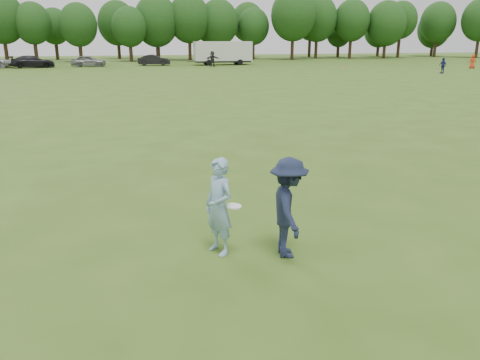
% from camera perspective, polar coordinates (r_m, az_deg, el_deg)
% --- Properties ---
extents(ground, '(200.00, 200.00, 0.00)m').
position_cam_1_polar(ground, '(8.48, 8.55, -9.57)').
color(ground, '#365317').
rests_on(ground, ground).
extents(thrower, '(0.66, 0.77, 1.77)m').
position_cam_1_polar(thrower, '(8.31, -2.59, -3.27)').
color(thrower, '#80A8C7').
rests_on(thrower, ground).
extents(defender, '(0.84, 1.25, 1.80)m').
position_cam_1_polar(defender, '(8.25, 5.91, -3.40)').
color(defender, '#1A2139').
rests_on(defender, ground).
extents(player_far_b, '(0.52, 1.01, 1.65)m').
position_cam_1_polar(player_far_b, '(56.40, 23.48, 12.67)').
color(player_far_b, navy).
rests_on(player_far_b, ground).
extents(player_far_c, '(1.01, 0.94, 1.73)m').
position_cam_1_polar(player_far_c, '(66.42, 26.50, 12.80)').
color(player_far_c, red).
rests_on(player_far_c, ground).
extents(player_far_d, '(1.97, 1.03, 2.03)m').
position_cam_1_polar(player_far_d, '(63.81, -3.38, 14.52)').
color(player_far_d, '#282828').
rests_on(player_far_d, ground).
extents(car_d, '(5.47, 2.73, 1.53)m').
position_cam_1_polar(car_d, '(67.13, -23.95, 13.05)').
color(car_d, black).
rests_on(car_d, ground).
extents(car_e, '(4.48, 1.95, 1.50)m').
position_cam_1_polar(car_e, '(66.96, -18.00, 13.64)').
color(car_e, slate).
rests_on(car_e, ground).
extents(car_f, '(4.56, 2.04, 1.45)m').
position_cam_1_polar(car_f, '(67.73, -10.43, 14.18)').
color(car_f, black).
rests_on(car_f, ground).
extents(field_cone, '(0.28, 0.28, 0.30)m').
position_cam_1_polar(field_cone, '(62.88, 12.63, 13.33)').
color(field_cone, '#FF590D').
rests_on(field_cone, ground).
extents(disc_in_play, '(0.30, 0.30, 0.05)m').
position_cam_1_polar(disc_in_play, '(8.15, -0.74, -3.20)').
color(disc_in_play, white).
rests_on(disc_in_play, ground).
extents(cargo_trailer, '(9.00, 2.75, 3.20)m').
position_cam_1_polar(cargo_trailer, '(68.04, -2.12, 15.33)').
color(cargo_trailer, silver).
rests_on(cargo_trailer, ground).
extents(treeline, '(130.35, 18.39, 11.74)m').
position_cam_1_polar(treeline, '(84.12, -10.28, 18.46)').
color(treeline, '#332114').
rests_on(treeline, ground).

